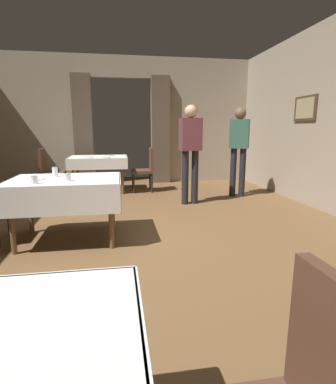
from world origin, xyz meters
TOP-DOWN VIEW (x-y plane):
  - ground at (0.00, 0.00)m, footprint 10.08×10.08m
  - wall_back at (0.00, 4.18)m, footprint 6.40×0.27m
  - dining_table_mid at (-0.74, 0.25)m, footprint 1.27×0.93m
  - dining_table_far at (-0.54, 3.13)m, footprint 1.20×0.90m
  - chair_far_left at (-1.52, 3.02)m, footprint 0.44×0.44m
  - chair_far_right at (0.44, 3.01)m, footprint 0.44×0.44m
  - plate_mid_a at (-1.08, 0.21)m, footprint 0.24×0.24m
  - glass_mid_b at (-0.69, 0.10)m, footprint 0.08×0.08m
  - glass_mid_c at (-1.01, -0.04)m, footprint 0.07×0.07m
  - glass_mid_d at (-0.88, 0.42)m, footprint 0.06×0.06m
  - plate_far_a at (-0.33, 3.29)m, footprint 0.21×0.21m
  - plate_far_b at (-0.38, 2.83)m, footprint 0.20×0.20m
  - plate_far_c at (-0.74, 2.96)m, footprint 0.22×0.22m
  - person_waiter_by_doorway at (2.20, 2.23)m, footprint 0.42×0.37m
  - person_diner_standing_aside at (1.12, 1.77)m, footprint 0.38×0.25m

SIDE VIEW (x-z plane):
  - ground at x=0.00m, z-range 0.00..0.00m
  - chair_far_left at x=-1.52m, z-range 0.05..0.98m
  - chair_far_right at x=0.44m, z-range 0.05..0.98m
  - dining_table_mid at x=-0.74m, z-range 0.27..1.02m
  - dining_table_far at x=-0.54m, z-range 0.28..1.03m
  - plate_mid_a at x=-1.08m, z-range 0.75..0.76m
  - plate_far_a at x=-0.33m, z-range 0.75..0.76m
  - plate_far_b at x=-0.38m, z-range 0.75..0.76m
  - plate_far_c at x=-0.74m, z-range 0.75..0.76m
  - glass_mid_b at x=-0.69m, z-range 0.75..0.83m
  - glass_mid_c at x=-1.01m, z-range 0.75..0.84m
  - glass_mid_d at x=-0.88m, z-range 0.75..0.87m
  - person_waiter_by_doorway at x=2.20m, z-range 0.16..1.88m
  - person_diner_standing_aside at x=1.12m, z-range 0.16..1.88m
  - wall_back at x=0.00m, z-range 0.02..3.02m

